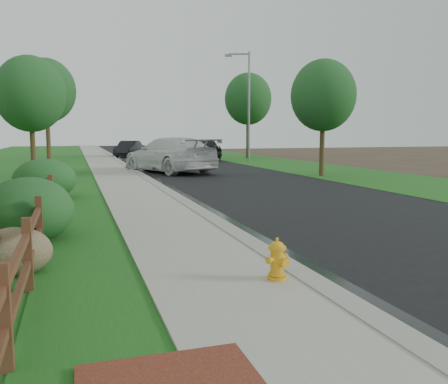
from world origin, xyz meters
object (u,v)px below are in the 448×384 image
object	(u,v)px
fire_hydrant	(277,260)
dark_car_mid	(203,149)
white_suv	(169,155)
ranch_fence	(43,211)
streetlight	(247,100)

from	to	relation	value
fire_hydrant	dark_car_mid	xyz separation A→B (m)	(7.30, 31.34, 0.53)
fire_hydrant	white_suv	distance (m)	20.57
ranch_fence	white_suv	distance (m)	17.14
white_suv	ranch_fence	bearing A→B (deg)	49.20
white_suv	streetlight	xyz separation A→B (m)	(7.57, 7.76, 3.71)
fire_hydrant	white_suv	xyz separation A→B (m)	(2.37, 20.42, 0.62)
ranch_fence	streetlight	size ratio (longest dim) A/B	2.03
ranch_fence	streetlight	xyz separation A→B (m)	(13.44, 23.85, 4.11)
fire_hydrant	streetlight	bearing A→B (deg)	70.57
streetlight	dark_car_mid	bearing A→B (deg)	129.85
white_suv	streetlight	distance (m)	11.46
dark_car_mid	streetlight	world-z (taller)	streetlight
ranch_fence	fire_hydrant	distance (m)	5.57
white_suv	dark_car_mid	world-z (taller)	white_suv
ranch_fence	streetlight	world-z (taller)	streetlight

